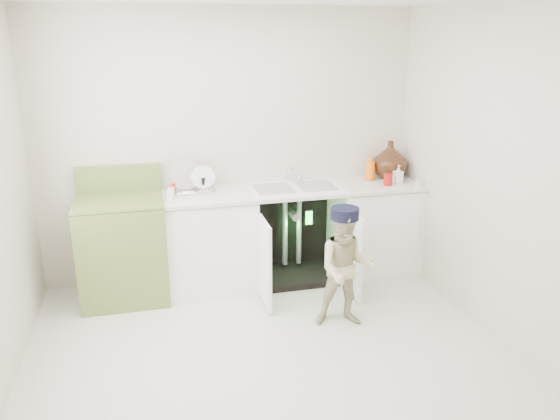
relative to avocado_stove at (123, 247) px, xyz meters
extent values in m
plane|color=#B8AFA1|center=(1.02, -1.18, -0.47)|extent=(3.50, 3.50, 0.00)
cube|color=beige|center=(1.02, 0.32, 0.78)|extent=(3.50, 2.50, 0.02)
cube|color=beige|center=(1.02, -2.68, 0.78)|extent=(3.50, 2.50, 0.02)
cube|color=beige|center=(2.77, -1.18, 0.78)|extent=(2.50, 3.00, 0.02)
cube|color=white|center=(0.77, 0.02, -0.04)|extent=(0.80, 0.60, 0.86)
cube|color=white|center=(2.37, 0.02, -0.04)|extent=(0.80, 0.60, 0.86)
cube|color=black|center=(1.57, 0.29, -0.04)|extent=(0.80, 0.06, 0.86)
cube|color=black|center=(1.57, 0.02, -0.44)|extent=(0.80, 0.60, 0.06)
cylinder|color=gray|center=(1.50, 0.12, -0.02)|extent=(0.05, 0.05, 0.70)
cylinder|color=gray|center=(1.64, 0.12, -0.02)|extent=(0.05, 0.05, 0.70)
cylinder|color=gray|center=(1.57, 0.07, 0.15)|extent=(0.07, 0.18, 0.07)
cube|color=white|center=(1.17, -0.48, -0.07)|extent=(0.03, 0.40, 0.76)
cube|color=white|center=(1.97, -0.48, -0.07)|extent=(0.02, 0.40, 0.76)
cube|color=silver|center=(1.57, 0.02, 0.41)|extent=(2.44, 0.64, 0.03)
cube|color=silver|center=(1.57, 0.31, 0.50)|extent=(2.44, 0.02, 0.15)
cube|color=white|center=(1.57, 0.02, 0.42)|extent=(0.85, 0.55, 0.02)
cube|color=gray|center=(1.36, 0.02, 0.43)|extent=(0.34, 0.40, 0.01)
cube|color=gray|center=(1.77, 0.02, 0.43)|extent=(0.34, 0.40, 0.01)
cylinder|color=silver|center=(1.57, 0.24, 0.52)|extent=(0.03, 0.03, 0.17)
cylinder|color=silver|center=(1.57, 0.18, 0.59)|extent=(0.02, 0.14, 0.02)
cylinder|color=silver|center=(1.68, 0.24, 0.47)|extent=(0.04, 0.04, 0.06)
cylinder|color=silver|center=(2.70, -0.29, 0.08)|extent=(0.01, 0.01, 0.70)
cube|color=silver|center=(2.70, -0.20, 0.46)|extent=(0.04, 0.02, 0.06)
cube|color=silver|center=(0.62, 0.14, 0.44)|extent=(0.43, 0.29, 0.02)
cylinder|color=silver|center=(0.59, 0.16, 0.52)|extent=(0.27, 0.10, 0.26)
cylinder|color=white|center=(0.74, 0.14, 0.51)|extent=(0.21, 0.06, 0.21)
cylinder|color=silver|center=(0.45, 0.04, 0.51)|extent=(0.01, 0.01, 0.13)
cylinder|color=silver|center=(0.54, 0.04, 0.51)|extent=(0.01, 0.01, 0.13)
cylinder|color=silver|center=(0.62, 0.04, 0.51)|extent=(0.01, 0.01, 0.13)
cylinder|color=silver|center=(0.71, 0.04, 0.51)|extent=(0.01, 0.01, 0.13)
cylinder|color=silver|center=(0.80, 0.04, 0.51)|extent=(0.01, 0.01, 0.13)
imported|color=#462C14|center=(2.57, 0.16, 0.61)|extent=(0.35, 0.35, 0.36)
imported|color=orange|center=(2.35, 0.12, 0.56)|extent=(0.10, 0.10, 0.26)
imported|color=white|center=(2.57, -0.04, 0.51)|extent=(0.08, 0.08, 0.17)
cylinder|color=#B10F10|center=(2.44, -0.10, 0.48)|extent=(0.08, 0.08, 0.11)
cylinder|color=#B9280F|center=(0.46, 0.10, 0.48)|extent=(0.05, 0.05, 0.10)
cylinder|color=beige|center=(0.45, 0.02, 0.47)|extent=(0.06, 0.06, 0.08)
cylinder|color=black|center=(0.74, 0.14, 0.49)|extent=(0.04, 0.04, 0.12)
cube|color=silver|center=(0.43, -0.08, 0.47)|extent=(0.05, 0.05, 0.09)
cube|color=olive|center=(0.00, -0.01, -0.03)|extent=(0.74, 0.65, 0.89)
cube|color=olive|center=(0.00, -0.01, 0.43)|extent=(0.74, 0.65, 0.02)
cube|color=olive|center=(0.00, 0.28, 0.56)|extent=(0.74, 0.06, 0.23)
cylinder|color=black|center=(-0.18, -0.17, 0.43)|extent=(0.16, 0.16, 0.02)
cylinder|color=silver|center=(-0.18, -0.17, 0.44)|extent=(0.19, 0.19, 0.01)
cylinder|color=black|center=(-0.18, 0.15, 0.43)|extent=(0.16, 0.16, 0.02)
cylinder|color=silver|center=(-0.18, 0.15, 0.44)|extent=(0.19, 0.19, 0.01)
cylinder|color=black|center=(0.18, -0.17, 0.43)|extent=(0.16, 0.16, 0.02)
cylinder|color=silver|center=(0.18, -0.17, 0.44)|extent=(0.19, 0.19, 0.01)
cylinder|color=black|center=(0.18, 0.15, 0.43)|extent=(0.16, 0.16, 0.02)
cylinder|color=silver|center=(0.18, 0.15, 0.44)|extent=(0.19, 0.19, 0.01)
imported|color=tan|center=(1.73, -0.94, 0.01)|extent=(0.54, 0.46, 0.97)
cylinder|color=black|center=(1.73, -0.94, 0.47)|extent=(0.26, 0.26, 0.09)
cube|color=black|center=(1.75, -0.84, 0.43)|extent=(0.19, 0.13, 0.01)
cube|color=black|center=(1.60, -0.32, 0.25)|extent=(0.07, 0.01, 0.14)
cube|color=#26F23F|center=(1.60, -0.33, 0.25)|extent=(0.06, 0.00, 0.12)
camera|label=1|loc=(0.25, -4.65, 1.79)|focal=35.00mm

